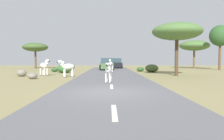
{
  "coord_description": "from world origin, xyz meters",
  "views": [
    {
      "loc": [
        0.07,
        -10.37,
        1.64
      ],
      "look_at": [
        0.37,
        9.53,
        0.62
      ],
      "focal_mm": 34.52,
      "sensor_mm": 36.0,
      "label": 1
    }
  ],
  "objects_px": {
    "tree_2": "(220,36)",
    "tree_3": "(194,46)",
    "zebra_0": "(108,71)",
    "zebra_3": "(111,64)",
    "bush_1": "(55,70)",
    "zebra_1": "(67,67)",
    "zebra_2": "(44,66)",
    "rock_1": "(72,69)",
    "tree_0": "(177,32)",
    "tree_1": "(35,47)",
    "rock_2": "(33,76)",
    "bush_3": "(140,69)",
    "bush_4": "(152,68)",
    "rock_0": "(65,69)",
    "rock_4": "(22,73)",
    "bush_0": "(64,68)",
    "car_1": "(116,64)",
    "car_0": "(106,64)"
  },
  "relations": [
    {
      "from": "tree_2",
      "to": "tree_3",
      "type": "relative_size",
      "value": 1.31
    },
    {
      "from": "zebra_0",
      "to": "zebra_3",
      "type": "height_order",
      "value": "zebra_3"
    },
    {
      "from": "zebra_0",
      "to": "tree_2",
      "type": "xyz_separation_m",
      "value": [
        16.69,
        17.8,
        4.21
      ]
    },
    {
      "from": "bush_1",
      "to": "zebra_1",
      "type": "bearing_deg",
      "value": -68.87
    },
    {
      "from": "zebra_2",
      "to": "rock_1",
      "type": "distance_m",
      "value": 11.27
    },
    {
      "from": "tree_0",
      "to": "tree_1",
      "type": "relative_size",
      "value": 1.16
    },
    {
      "from": "rock_2",
      "to": "bush_3",
      "type": "bearing_deg",
      "value": 45.09
    },
    {
      "from": "tree_1",
      "to": "bush_4",
      "type": "height_order",
      "value": "tree_1"
    },
    {
      "from": "bush_1",
      "to": "tree_2",
      "type": "bearing_deg",
      "value": 10.08
    },
    {
      "from": "rock_0",
      "to": "zebra_0",
      "type": "bearing_deg",
      "value": -67.29
    },
    {
      "from": "zebra_2",
      "to": "bush_4",
      "type": "xyz_separation_m",
      "value": [
        11.65,
        5.57,
        -0.5
      ]
    },
    {
      "from": "tree_2",
      "to": "rock_4",
      "type": "height_order",
      "value": "tree_2"
    },
    {
      "from": "zebra_1",
      "to": "tree_0",
      "type": "relative_size",
      "value": 0.31
    },
    {
      "from": "zebra_0",
      "to": "rock_4",
      "type": "height_order",
      "value": "zebra_0"
    },
    {
      "from": "zebra_0",
      "to": "bush_0",
      "type": "relative_size",
      "value": 0.84
    },
    {
      "from": "zebra_3",
      "to": "tree_0",
      "type": "height_order",
      "value": "tree_0"
    },
    {
      "from": "zebra_2",
      "to": "zebra_3",
      "type": "relative_size",
      "value": 0.97
    },
    {
      "from": "zebra_3",
      "to": "tree_1",
      "type": "distance_m",
      "value": 17.16
    },
    {
      "from": "tree_0",
      "to": "bush_1",
      "type": "bearing_deg",
      "value": 152.76
    },
    {
      "from": "car_1",
      "to": "tree_1",
      "type": "distance_m",
      "value": 14.24
    },
    {
      "from": "rock_0",
      "to": "tree_1",
      "type": "bearing_deg",
      "value": 125.46
    },
    {
      "from": "zebra_0",
      "to": "rock_4",
      "type": "bearing_deg",
      "value": -30.52
    },
    {
      "from": "zebra_0",
      "to": "zebra_1",
      "type": "distance_m",
      "value": 6.35
    },
    {
      "from": "bush_1",
      "to": "zebra_2",
      "type": "bearing_deg",
      "value": -84.13
    },
    {
      "from": "tree_1",
      "to": "bush_0",
      "type": "height_order",
      "value": "tree_1"
    },
    {
      "from": "tree_0",
      "to": "zebra_3",
      "type": "bearing_deg",
      "value": 139.65
    },
    {
      "from": "bush_3",
      "to": "zebra_0",
      "type": "bearing_deg",
      "value": -106.72
    },
    {
      "from": "rock_0",
      "to": "rock_1",
      "type": "bearing_deg",
      "value": 90.01
    },
    {
      "from": "bush_0",
      "to": "bush_3",
      "type": "relative_size",
      "value": 1.82
    },
    {
      "from": "tree_3",
      "to": "rock_0",
      "type": "bearing_deg",
      "value": -154.19
    },
    {
      "from": "zebra_1",
      "to": "rock_1",
      "type": "relative_size",
      "value": 3.37
    },
    {
      "from": "bush_1",
      "to": "rock_2",
      "type": "distance_m",
      "value": 10.08
    },
    {
      "from": "tree_0",
      "to": "rock_4",
      "type": "relative_size",
      "value": 5.71
    },
    {
      "from": "zebra_1",
      "to": "tree_3",
      "type": "xyz_separation_m",
      "value": [
        18.59,
        17.85,
        3.02
      ]
    },
    {
      "from": "tree_1",
      "to": "bush_4",
      "type": "relative_size",
      "value": 2.69
    },
    {
      "from": "tree_3",
      "to": "bush_4",
      "type": "relative_size",
      "value": 3.09
    },
    {
      "from": "zebra_2",
      "to": "car_0",
      "type": "relative_size",
      "value": 0.37
    },
    {
      "from": "tree_1",
      "to": "zebra_0",
      "type": "bearing_deg",
      "value": -61.41
    },
    {
      "from": "zebra_0",
      "to": "zebra_1",
      "type": "height_order",
      "value": "zebra_1"
    },
    {
      "from": "tree_2",
      "to": "bush_3",
      "type": "bearing_deg",
      "value": -163.21
    },
    {
      "from": "zebra_2",
      "to": "tree_2",
      "type": "relative_size",
      "value": 0.25
    },
    {
      "from": "zebra_0",
      "to": "zebra_2",
      "type": "xyz_separation_m",
      "value": [
        -6.25,
        6.81,
        0.11
      ]
    },
    {
      "from": "zebra_0",
      "to": "rock_1",
      "type": "relative_size",
      "value": 3.13
    },
    {
      "from": "car_1",
      "to": "bush_4",
      "type": "height_order",
      "value": "car_1"
    },
    {
      "from": "zebra_2",
      "to": "car_1",
      "type": "relative_size",
      "value": 0.38
    },
    {
      "from": "zebra_0",
      "to": "zebra_1",
      "type": "relative_size",
      "value": 0.93
    },
    {
      "from": "rock_4",
      "to": "tree_0",
      "type": "bearing_deg",
      "value": 1.72
    },
    {
      "from": "car_1",
      "to": "tree_3",
      "type": "relative_size",
      "value": 0.87
    },
    {
      "from": "bush_0",
      "to": "bush_1",
      "type": "height_order",
      "value": "bush_0"
    },
    {
      "from": "bush_3",
      "to": "zebra_3",
      "type": "bearing_deg",
      "value": -152.9
    }
  ]
}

